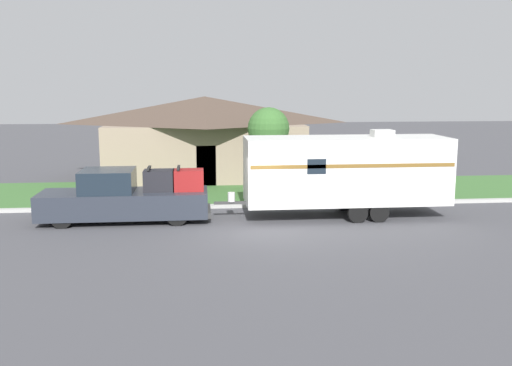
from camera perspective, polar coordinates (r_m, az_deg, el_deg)
name	(u,v)px	position (r m, az deg, el deg)	size (l,w,h in m)	color
ground_plane	(251,229)	(20.70, -0.51, -4.61)	(120.00, 120.00, 0.00)	#47474C
curb_strip	(243,206)	(24.32, -1.31, -2.28)	(80.00, 0.30, 0.14)	#ADADA8
lawn_strip	(237,191)	(27.91, -1.89, -0.84)	(80.00, 7.00, 0.03)	#3D6B33
house_across_street	(205,136)	(32.28, -5.10, 4.74)	(11.52, 6.70, 4.54)	gray
pickup_truck	(126,198)	(22.22, -12.86, -1.45)	(6.42, 2.07, 2.08)	black
travel_trailer	(346,170)	(22.62, 8.98, 1.29)	(9.13, 2.46, 3.43)	black
mailbox	(299,181)	(25.28, 4.33, 0.16)	(0.48, 0.20, 1.22)	brown
tree_in_yard	(269,129)	(27.80, 1.26, 5.44)	(2.03, 2.03, 4.10)	brown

